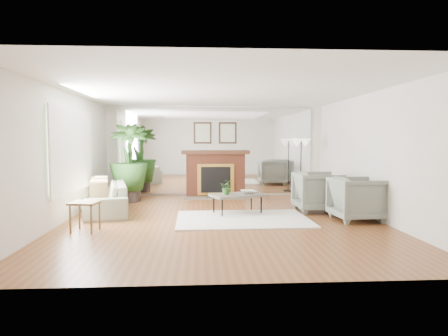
{
  "coord_description": "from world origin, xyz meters",
  "views": [
    {
      "loc": [
        -0.43,
        -7.68,
        1.55
      ],
      "look_at": [
        0.07,
        0.6,
        0.97
      ],
      "focal_mm": 32.0,
      "sensor_mm": 36.0,
      "label": 1
    }
  ],
  "objects": [
    {
      "name": "wall_right",
      "position": [
        2.99,
        0.0,
        1.25
      ],
      "size": [
        0.02,
        7.0,
        2.5
      ],
      "primitive_type": "cube",
      "color": "silver",
      "rests_on": "ground"
    },
    {
      "name": "floor_lamp",
      "position": [
        2.24,
        2.7,
        1.36
      ],
      "size": [
        0.52,
        0.29,
        1.59
      ],
      "color": "black",
      "rests_on": "ground"
    },
    {
      "name": "window_panel",
      "position": [
        -2.96,
        0.4,
        1.35
      ],
      "size": [
        0.04,
        2.4,
        1.5
      ],
      "primitive_type": "cube",
      "color": "#B2E09E",
      "rests_on": "wall_left"
    },
    {
      "name": "tabletop_plant",
      "position": [
        0.13,
        0.49,
        0.58
      ],
      "size": [
        0.33,
        0.3,
        0.31
      ],
      "primitive_type": "imported",
      "rotation": [
        0.0,
        0.0,
        -0.28
      ],
      "color": "#366826",
      "rests_on": "coffee_table"
    },
    {
      "name": "ground",
      "position": [
        0.0,
        0.0,
        0.0
      ],
      "size": [
        7.0,
        7.0,
        0.0
      ],
      "primitive_type": "plane",
      "color": "brown",
      "rests_on": "ground"
    },
    {
      "name": "sofa",
      "position": [
        -2.45,
        0.91,
        0.31
      ],
      "size": [
        1.31,
        2.29,
        0.63
      ],
      "primitive_type": "imported",
      "rotation": [
        0.0,
        0.0,
        -1.34
      ],
      "color": "slate",
      "rests_on": "ground"
    },
    {
      "name": "mirror_panel",
      "position": [
        0.0,
        3.47,
        1.25
      ],
      "size": [
        5.4,
        0.04,
        2.4
      ],
      "primitive_type": "cube",
      "color": "silver",
      "rests_on": "wall_back"
    },
    {
      "name": "side_table",
      "position": [
        -2.38,
        -0.87,
        0.43
      ],
      "size": [
        0.5,
        0.5,
        0.51
      ],
      "rotation": [
        0.0,
        0.0,
        -0.13
      ],
      "color": "brown",
      "rests_on": "ground"
    },
    {
      "name": "armchair_front",
      "position": [
        2.6,
        -0.24,
        0.42
      ],
      "size": [
        0.99,
        0.96,
        0.84
      ],
      "primitive_type": "imported",
      "rotation": [
        0.0,
        0.0,
        1.64
      ],
      "color": "gray",
      "rests_on": "ground"
    },
    {
      "name": "wall_left",
      "position": [
        -2.99,
        0.0,
        1.25
      ],
      "size": [
        0.02,
        7.0,
        2.5
      ],
      "primitive_type": "cube",
      "color": "silver",
      "rests_on": "ground"
    },
    {
      "name": "area_rug",
      "position": [
        0.4,
        -0.03,
        0.01
      ],
      "size": [
        2.59,
        1.87,
        0.03
      ],
      "primitive_type": "cube",
      "rotation": [
        0.0,
        0.0,
        0.02
      ],
      "color": "white",
      "rests_on": "ground"
    },
    {
      "name": "book",
      "position": [
        0.6,
        0.86,
        0.44
      ],
      "size": [
        0.28,
        0.31,
        0.02
      ],
      "primitive_type": "imported",
      "rotation": [
        0.0,
        0.0,
        0.41
      ],
      "color": "brown",
      "rests_on": "coffee_table"
    },
    {
      "name": "armchair_back",
      "position": [
        2.13,
        0.78,
        0.43
      ],
      "size": [
        0.97,
        0.94,
        0.87
      ],
      "primitive_type": "imported",
      "rotation": [
        0.0,
        0.0,
        1.59
      ],
      "color": "gray",
      "rests_on": "ground"
    },
    {
      "name": "wall_back",
      "position": [
        0.0,
        3.49,
        1.25
      ],
      "size": [
        6.0,
        0.02,
        2.5
      ],
      "primitive_type": "cube",
      "color": "silver",
      "rests_on": "ground"
    },
    {
      "name": "fireplace",
      "position": [
        0.0,
        3.26,
        0.66
      ],
      "size": [
        1.85,
        0.83,
        2.05
      ],
      "color": "brown",
      "rests_on": "ground"
    },
    {
      "name": "potted_ficus",
      "position": [
        -2.22,
        2.46,
        1.06
      ],
      "size": [
        1.08,
        1.08,
        1.98
      ],
      "color": "#2A221E",
      "rests_on": "ground"
    },
    {
      "name": "coffee_table",
      "position": [
        0.35,
        0.57,
        0.39
      ],
      "size": [
        1.22,
        0.96,
        0.43
      ],
      "rotation": [
        0.0,
        0.0,
        0.35
      ],
      "color": "#665D51",
      "rests_on": "ground"
    },
    {
      "name": "fruit_bowl",
      "position": [
        0.57,
        0.62,
        0.46
      ],
      "size": [
        0.32,
        0.32,
        0.07
      ],
      "primitive_type": "imported",
      "rotation": [
        0.0,
        0.0,
        0.11
      ],
      "color": "brown",
      "rests_on": "coffee_table"
    }
  ]
}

